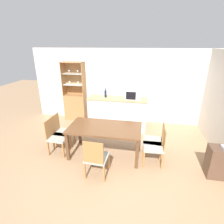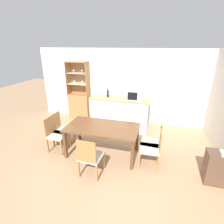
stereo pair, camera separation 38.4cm
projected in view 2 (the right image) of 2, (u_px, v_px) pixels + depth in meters
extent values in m
plane|color=#A37F5B|center=(109.00, 163.00, 4.20)|extent=(18.00, 18.00, 0.00)
cube|color=silver|center=(130.00, 87.00, 6.10)|extent=(6.80, 0.06, 2.55)
cube|color=silver|center=(119.00, 114.00, 5.78)|extent=(1.87, 0.57, 1.02)
cube|color=tan|center=(120.00, 99.00, 5.59)|extent=(1.90, 0.60, 0.03)
cube|color=#A37042|center=(80.00, 106.00, 6.65)|extent=(0.78, 0.39, 0.93)
cube|color=#A37042|center=(80.00, 78.00, 6.43)|extent=(0.78, 0.02, 1.17)
cube|color=#A37042|center=(68.00, 78.00, 6.36)|extent=(0.02, 0.39, 1.17)
cube|color=#A37042|center=(88.00, 79.00, 6.17)|extent=(0.02, 0.39, 1.17)
cube|color=#A37042|center=(77.00, 62.00, 6.06)|extent=(0.78, 0.39, 0.02)
cube|color=silver|center=(78.00, 84.00, 6.34)|extent=(0.73, 0.34, 0.01)
cube|color=silver|center=(78.00, 73.00, 6.20)|extent=(0.73, 0.34, 0.01)
cylinder|color=silver|center=(74.00, 83.00, 6.37)|extent=(0.04, 0.04, 0.01)
cylinder|color=silver|center=(74.00, 83.00, 6.36)|extent=(0.01, 0.01, 0.06)
sphere|color=silver|center=(74.00, 81.00, 6.35)|extent=(0.06, 0.06, 0.06)
cylinder|color=silver|center=(74.00, 73.00, 6.26)|extent=(0.04, 0.04, 0.01)
cylinder|color=silver|center=(74.00, 72.00, 6.25)|extent=(0.01, 0.01, 0.06)
sphere|color=silver|center=(74.00, 70.00, 6.23)|extent=(0.06, 0.06, 0.06)
cylinder|color=silver|center=(82.00, 84.00, 6.30)|extent=(0.04, 0.04, 0.01)
cylinder|color=silver|center=(82.00, 83.00, 6.29)|extent=(0.01, 0.01, 0.06)
sphere|color=silver|center=(82.00, 82.00, 6.27)|extent=(0.06, 0.06, 0.06)
cylinder|color=silver|center=(82.00, 73.00, 6.18)|extent=(0.04, 0.04, 0.01)
cylinder|color=silver|center=(82.00, 72.00, 6.17)|extent=(0.01, 0.01, 0.06)
sphere|color=silver|center=(82.00, 71.00, 6.15)|extent=(0.06, 0.06, 0.06)
cube|color=brown|center=(102.00, 128.00, 4.31)|extent=(1.78, 0.95, 0.04)
cube|color=brown|center=(65.00, 145.00, 4.28)|extent=(0.07, 0.07, 0.72)
cube|color=brown|center=(132.00, 156.00, 3.87)|extent=(0.07, 0.07, 0.72)
cube|color=brown|center=(80.00, 130.00, 5.03)|extent=(0.07, 0.07, 0.72)
cube|color=brown|center=(137.00, 138.00, 4.62)|extent=(0.07, 0.07, 0.72)
cube|color=#999E93|center=(150.00, 149.00, 4.01)|extent=(0.47, 0.47, 0.05)
cube|color=#A8703D|center=(161.00, 140.00, 3.86)|extent=(0.03, 0.42, 0.48)
cube|color=#A8703D|center=(139.00, 161.00, 3.94)|extent=(0.04, 0.04, 0.40)
cube|color=#A8703D|center=(141.00, 151.00, 4.32)|extent=(0.04, 0.04, 0.40)
cube|color=#A8703D|center=(158.00, 164.00, 3.85)|extent=(0.04, 0.04, 0.40)
cube|color=#A8703D|center=(158.00, 153.00, 4.23)|extent=(0.04, 0.04, 0.40)
cube|color=#999E93|center=(64.00, 131.00, 4.85)|extent=(0.47, 0.47, 0.05)
cube|color=#A8703D|center=(56.00, 121.00, 4.81)|extent=(0.03, 0.42, 0.48)
cube|color=#A8703D|center=(75.00, 135.00, 5.05)|extent=(0.04, 0.04, 0.40)
cube|color=#A8703D|center=(67.00, 143.00, 4.69)|extent=(0.04, 0.04, 0.40)
cube|color=#A8703D|center=(62.00, 133.00, 5.17)|extent=(0.04, 0.04, 0.40)
cube|color=#A8703D|center=(54.00, 140.00, 4.80)|extent=(0.04, 0.04, 0.40)
cube|color=#999E93|center=(91.00, 157.00, 3.73)|extent=(0.47, 0.47, 0.05)
cube|color=#A8703D|center=(86.00, 152.00, 3.44)|extent=(0.42, 0.04, 0.48)
cube|color=#A8703D|center=(87.00, 158.00, 4.06)|extent=(0.04, 0.04, 0.40)
cube|color=#A8703D|center=(104.00, 161.00, 3.94)|extent=(0.04, 0.04, 0.40)
cube|color=#A8703D|center=(79.00, 169.00, 3.69)|extent=(0.04, 0.04, 0.40)
cube|color=#A8703D|center=(97.00, 173.00, 3.57)|extent=(0.04, 0.04, 0.40)
cube|color=#999E93|center=(150.00, 143.00, 4.26)|extent=(0.49, 0.49, 0.05)
cube|color=#A8703D|center=(161.00, 135.00, 4.10)|extent=(0.05, 0.42, 0.48)
cube|color=#A8703D|center=(140.00, 153.00, 4.22)|extent=(0.04, 0.04, 0.40)
cube|color=#A8703D|center=(143.00, 145.00, 4.59)|extent=(0.04, 0.04, 0.40)
cube|color=#A8703D|center=(157.00, 157.00, 4.10)|extent=(0.04, 0.04, 0.40)
cube|color=#A8703D|center=(159.00, 148.00, 4.46)|extent=(0.04, 0.04, 0.40)
cube|color=#999E93|center=(58.00, 136.00, 4.59)|extent=(0.47, 0.47, 0.05)
cube|color=#A8703D|center=(50.00, 126.00, 4.56)|extent=(0.03, 0.42, 0.48)
cube|color=#A8703D|center=(70.00, 140.00, 4.80)|extent=(0.04, 0.04, 0.40)
cube|color=#A8703D|center=(61.00, 148.00, 4.43)|extent=(0.04, 0.04, 0.40)
cube|color=#A8703D|center=(57.00, 138.00, 4.91)|extent=(0.04, 0.04, 0.40)
cube|color=#A8703D|center=(48.00, 146.00, 4.54)|extent=(0.04, 0.04, 0.40)
cube|color=silver|center=(135.00, 95.00, 5.44)|extent=(0.48, 0.35, 0.28)
cube|color=black|center=(132.00, 96.00, 5.30)|extent=(0.30, 0.01, 0.24)
cylinder|color=#141E38|center=(108.00, 94.00, 5.67)|extent=(0.07, 0.07, 0.22)
cylinder|color=#141E38|center=(108.00, 89.00, 5.62)|extent=(0.03, 0.03, 0.07)
cube|color=brown|center=(218.00, 168.00, 3.51)|extent=(0.50, 0.35, 0.69)
cube|color=brown|center=(219.00, 167.00, 3.49)|extent=(0.46, 0.31, 0.02)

